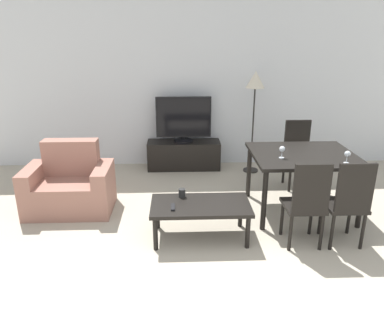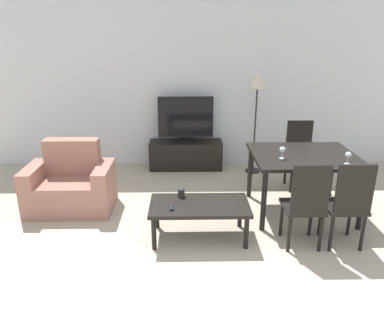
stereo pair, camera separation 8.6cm
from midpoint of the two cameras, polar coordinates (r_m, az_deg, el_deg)
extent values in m
plane|color=#B2A893|center=(3.18, 4.70, -23.12)|extent=(18.00, 18.00, 0.00)
cube|color=silver|center=(6.22, 0.81, 12.16)|extent=(7.65, 0.06, 2.70)
cube|color=#9E6B5B|center=(4.99, -18.55, -4.52)|extent=(0.69, 0.67, 0.40)
cube|color=#9E6B5B|center=(5.05, -18.37, 1.06)|extent=(0.69, 0.20, 0.46)
cube|color=#9E6B5B|center=(5.09, -23.36, -3.54)|extent=(0.18, 0.67, 0.58)
cube|color=#9E6B5B|center=(4.85, -13.71, -3.58)|extent=(0.18, 0.67, 0.58)
cube|color=black|center=(6.19, -1.65, 1.48)|extent=(1.18, 0.40, 0.46)
cylinder|color=black|center=(6.12, -1.67, 3.66)|extent=(0.31, 0.31, 0.03)
cylinder|color=black|center=(6.11, -1.68, 4.02)|extent=(0.04, 0.04, 0.05)
cube|color=black|center=(6.03, -1.71, 7.23)|extent=(0.88, 0.04, 0.65)
cube|color=black|center=(6.00, -1.71, 7.18)|extent=(0.85, 0.01, 0.62)
cube|color=black|center=(4.05, 0.71, -6.26)|extent=(1.07, 0.57, 0.04)
cylinder|color=black|center=(3.94, -6.23, -10.48)|extent=(0.05, 0.05, 0.37)
cylinder|color=black|center=(3.99, 7.88, -10.17)|extent=(0.05, 0.05, 0.37)
cylinder|color=black|center=(4.35, -5.84, -7.42)|extent=(0.05, 0.05, 0.37)
cylinder|color=black|center=(4.40, 6.85, -7.18)|extent=(0.05, 0.05, 0.37)
cube|color=black|center=(4.72, 16.10, 1.38)|extent=(1.24, 1.05, 0.04)
cylinder|color=black|center=(4.29, 10.38, -5.45)|extent=(0.06, 0.06, 0.72)
cylinder|color=black|center=(4.66, 23.96, -4.83)|extent=(0.06, 0.06, 0.72)
cylinder|color=black|center=(5.13, 8.20, -1.06)|extent=(0.06, 0.06, 0.72)
cylinder|color=black|center=(5.45, 19.85, -0.85)|extent=(0.06, 0.06, 0.72)
cube|color=black|center=(4.10, 15.99, -6.11)|extent=(0.40, 0.40, 0.04)
cylinder|color=black|center=(4.29, 12.99, -7.96)|extent=(0.04, 0.04, 0.41)
cylinder|color=black|center=(4.38, 17.12, -7.73)|extent=(0.04, 0.04, 0.41)
cylinder|color=black|center=(4.02, 14.16, -10.07)|extent=(0.04, 0.04, 0.41)
cylinder|color=black|center=(4.12, 18.56, -9.76)|extent=(0.04, 0.04, 0.41)
cube|color=black|center=(3.83, 17.19, -3.56)|extent=(0.37, 0.04, 0.51)
cube|color=black|center=(5.57, 15.59, 0.78)|extent=(0.40, 0.40, 0.04)
cylinder|color=black|center=(5.45, 14.25, -2.00)|extent=(0.04, 0.04, 0.41)
cylinder|color=black|center=(5.55, 17.46, -1.92)|extent=(0.04, 0.04, 0.41)
cylinder|color=black|center=(5.74, 13.38, -0.82)|extent=(0.04, 0.04, 0.41)
cylinder|color=black|center=(5.83, 16.44, -0.76)|extent=(0.04, 0.04, 0.41)
cube|color=black|center=(5.65, 15.30, 4.02)|extent=(0.37, 0.04, 0.51)
cube|color=black|center=(4.25, 21.57, -5.81)|extent=(0.40, 0.40, 0.04)
cylinder|color=black|center=(4.42, 18.46, -7.65)|extent=(0.04, 0.04, 0.41)
cylinder|color=black|center=(4.54, 22.32, -7.38)|extent=(0.04, 0.04, 0.41)
cylinder|color=black|center=(4.16, 19.99, -9.65)|extent=(0.04, 0.04, 0.41)
cylinder|color=black|center=(4.29, 24.05, -9.29)|extent=(0.04, 0.04, 0.41)
cube|color=black|center=(4.00, 23.06, -3.33)|extent=(0.37, 0.04, 0.51)
cylinder|color=black|center=(6.19, 8.51, -0.86)|extent=(0.24, 0.24, 0.02)
cylinder|color=black|center=(5.99, 8.83, 5.19)|extent=(0.02, 0.02, 1.32)
cone|color=beige|center=(5.85, 9.23, 12.68)|extent=(0.29, 0.29, 0.25)
cube|color=black|center=(3.95, -3.55, -6.51)|extent=(0.04, 0.15, 0.02)
cylinder|color=black|center=(4.19, -2.13, -4.36)|extent=(0.08, 0.08, 0.09)
cylinder|color=silver|center=(4.48, 12.95, 1.00)|extent=(0.06, 0.06, 0.01)
cylinder|color=silver|center=(4.47, 12.98, 1.48)|extent=(0.01, 0.01, 0.07)
sphere|color=silver|center=(4.45, 13.05, 2.32)|extent=(0.07, 0.07, 0.07)
cylinder|color=silver|center=(4.52, 21.95, 0.21)|extent=(0.06, 0.06, 0.01)
cylinder|color=silver|center=(4.51, 22.01, 0.68)|extent=(0.01, 0.01, 0.07)
sphere|color=silver|center=(4.49, 22.12, 1.51)|extent=(0.07, 0.07, 0.07)
camera|label=1|loc=(0.04, -90.55, -0.19)|focal=35.00mm
camera|label=2|loc=(0.04, 89.45, 0.19)|focal=35.00mm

